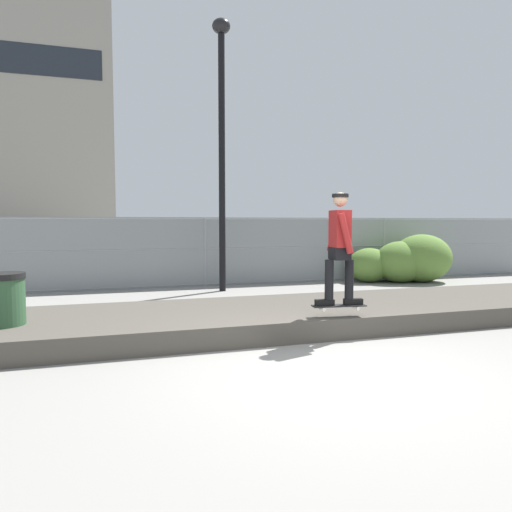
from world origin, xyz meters
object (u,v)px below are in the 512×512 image
at_px(street_lamp, 222,123).
at_px(parked_car_far, 422,246).
at_px(skater, 340,242).
at_px(shrub_left, 369,265).
at_px(shrub_center, 400,262).
at_px(skateboard, 339,306).
at_px(parked_car_mid, 273,248).
at_px(parked_car_near, 56,252).
at_px(shrub_right, 422,258).
at_px(trash_bin, 3,311).

xyz_separation_m(street_lamp, parked_car_far, (8.59, 3.58, -3.29)).
xyz_separation_m(skater, shrub_left, (3.86, 5.60, -0.93)).
distance_m(skater, shrub_center, 7.10).
bearing_deg(shrub_center, skateboard, -131.56).
bearing_deg(parked_car_mid, parked_car_far, 0.22).
xyz_separation_m(skater, shrub_center, (4.68, 5.28, -0.83)).
distance_m(street_lamp, shrub_left, 5.75).
bearing_deg(parked_car_far, skater, -132.56).
bearing_deg(skateboard, street_lamp, 96.27).
xyz_separation_m(skateboard, parked_car_near, (-4.77, 8.62, 0.36)).
bearing_deg(parked_car_far, shrub_right, -127.19).
height_order(shrub_left, shrub_center, shrub_center).
bearing_deg(trash_bin, skateboard, -10.48).
relative_size(skateboard, street_lamp, 0.12).
bearing_deg(skater, street_lamp, 96.27).
distance_m(skater, shrub_left, 6.86).
height_order(street_lamp, shrub_right, street_lamp).
distance_m(skateboard, street_lamp, 6.34).
bearing_deg(parked_car_far, shrub_left, -142.97).
xyz_separation_m(skater, parked_car_near, (-4.77, 8.62, -0.59)).
height_order(skater, shrub_right, skater).
xyz_separation_m(parked_car_near, trash_bin, (0.16, -7.77, -0.32)).
bearing_deg(trash_bin, skater, -10.48).
distance_m(skateboard, trash_bin, 4.69).
relative_size(parked_car_mid, parked_car_far, 1.02).
distance_m(skateboard, shrub_center, 7.06).
distance_m(street_lamp, parked_car_near, 6.37).
bearing_deg(trash_bin, street_lamp, 46.72).
xyz_separation_m(parked_car_near, shrub_right, (10.10, -3.44, -0.15)).
xyz_separation_m(shrub_left, shrub_right, (1.46, -0.41, 0.20)).
bearing_deg(shrub_left, skater, -124.61).
height_order(skater, shrub_left, skater).
bearing_deg(parked_car_near, shrub_right, -18.81).
relative_size(skateboard, parked_car_mid, 0.18).
bearing_deg(skater, skateboard, -45.00).
height_order(parked_car_far, shrub_left, parked_car_far).
height_order(parked_car_mid, parked_car_far, same).
distance_m(street_lamp, shrub_center, 6.33).
distance_m(parked_car_mid, trash_bin, 10.28).
height_order(skateboard, shrub_right, shrub_right).
bearing_deg(skater, trash_bin, 169.52).
height_order(parked_car_mid, shrub_center, parked_car_mid).
distance_m(skater, shrub_right, 7.47).
bearing_deg(parked_car_near, parked_car_mid, 0.76).
relative_size(skater, parked_car_near, 0.38).
bearing_deg(shrub_right, shrub_left, 164.19).
xyz_separation_m(skater, parked_car_mid, (2.01, 8.71, -0.59)).
xyz_separation_m(parked_car_mid, trash_bin, (-6.62, -7.86, -0.32)).
distance_m(skater, trash_bin, 4.78).
height_order(street_lamp, parked_car_near, street_lamp).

